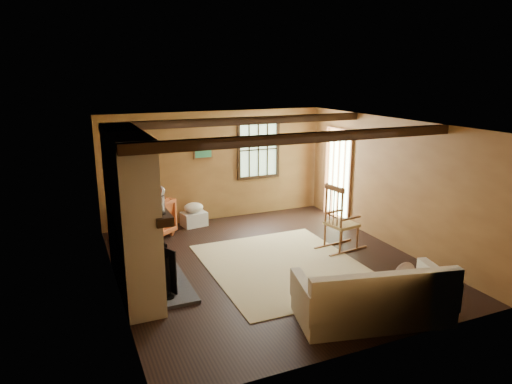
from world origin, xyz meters
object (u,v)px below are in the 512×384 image
rocking_chair (340,222)px  laundry_basket (194,219)px  fireplace (132,218)px  sofa (374,300)px  armchair (146,218)px

rocking_chair → laundry_basket: 3.19m
fireplace → laundry_basket: bearing=56.9°
sofa → armchair: (-2.19, 4.36, 0.11)m
sofa → laundry_basket: 4.83m
laundry_basket → fireplace: bearing=-123.1°
fireplace → armchair: size_ratio=2.75×
sofa → laundry_basket: size_ratio=4.34×
fireplace → sofa: (2.73, -2.24, -0.81)m
fireplace → laundry_basket: size_ratio=4.80×
fireplace → rocking_chair: bearing=1.5°
rocking_chair → sofa: 2.55m
rocking_chair → armchair: bearing=49.0°
armchair → rocking_chair: bearing=110.7°
rocking_chair → laundry_basket: rocking_chair is taller
fireplace → sofa: size_ratio=1.11×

